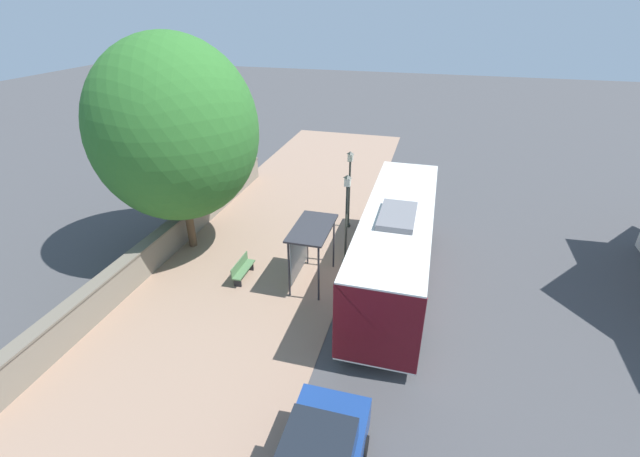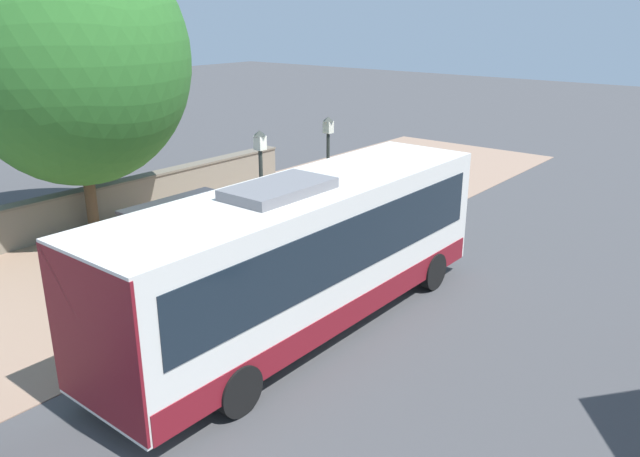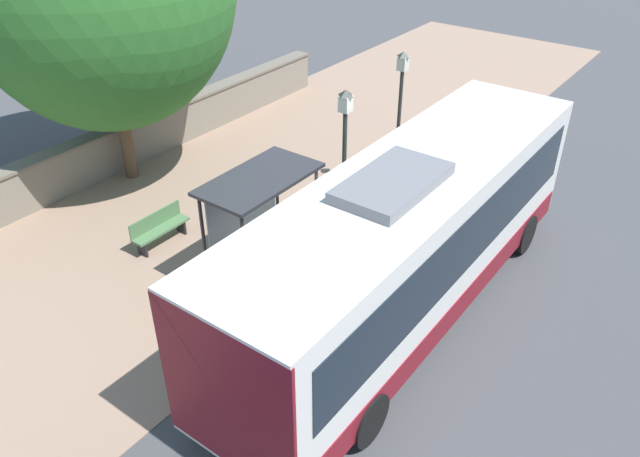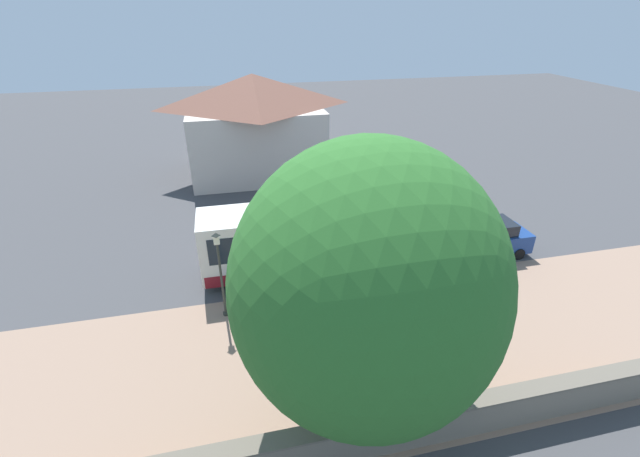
{
  "view_description": "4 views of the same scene",
  "coord_description": "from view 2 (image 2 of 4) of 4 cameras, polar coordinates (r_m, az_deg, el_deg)",
  "views": [
    {
      "loc": [
        2.84,
        -15.13,
        10.58
      ],
      "look_at": [
        -1.17,
        -0.34,
        2.37
      ],
      "focal_mm": 24.0,
      "sensor_mm": 36.0,
      "label": 1
    },
    {
      "loc": [
        10.45,
        -9.92,
        7.01
      ],
      "look_at": [
        0.47,
        2.38,
        1.52
      ],
      "focal_mm": 35.0,
      "sensor_mm": 36.0,
      "label": 2
    },
    {
      "loc": [
        6.74,
        -9.48,
        8.96
      ],
      "look_at": [
        -0.34,
        0.07,
        1.28
      ],
      "focal_mm": 35.0,
      "sensor_mm": 36.0,
      "label": 3
    },
    {
      "loc": [
        -16.4,
        3.82,
        12.17
      ],
      "look_at": [
        2.01,
        -0.41,
        2.2
      ],
      "focal_mm": 24.0,
      "sensor_mm": 36.0,
      "label": 4
    }
  ],
  "objects": [
    {
      "name": "ground_plane",
      "position": [
        16.02,
        -6.73,
        -6.97
      ],
      "size": [
        120.0,
        120.0,
        0.0
      ],
      "primitive_type": "plane",
      "color": "#424244",
      "rests_on": "ground"
    },
    {
      "name": "bus",
      "position": [
        14.11,
        -1.42,
        -2.17
      ],
      "size": [
        2.75,
        10.8,
        3.65
      ],
      "color": "silver",
      "rests_on": "ground"
    },
    {
      "name": "sidewalk_plaza",
      "position": [
        19.26,
        -16.17,
        -2.99
      ],
      "size": [
        9.0,
        44.0,
        0.02
      ],
      "color": "#937560",
      "rests_on": "ground"
    },
    {
      "name": "stone_wall",
      "position": [
        22.34,
        -22.37,
        1.24
      ],
      "size": [
        0.6,
        20.0,
        1.39
      ],
      "color": "slate",
      "rests_on": "ground"
    },
    {
      "name": "street_lamp_far",
      "position": [
        18.97,
        0.74,
        5.21
      ],
      "size": [
        0.28,
        0.28,
        4.12
      ],
      "color": "#2D332D",
      "rests_on": "ground"
    },
    {
      "name": "shade_tree",
      "position": [
        21.16,
        -21.63,
        14.23
      ],
      "size": [
        7.12,
        7.12,
        9.6
      ],
      "color": "brown",
      "rests_on": "ground"
    },
    {
      "name": "street_lamp_near",
      "position": [
        16.04,
        -5.35,
        2.83
      ],
      "size": [
        0.28,
        0.28,
        4.27
      ],
      "color": "#2D332D",
      "rests_on": "ground"
    },
    {
      "name": "bus_shelter",
      "position": [
        15.91,
        -12.71,
        0.66
      ],
      "size": [
        1.5,
        2.79,
        2.59
      ],
      "color": "#2D2D33",
      "rests_on": "ground"
    },
    {
      "name": "bench",
      "position": [
        18.32,
        -19.33,
        -2.91
      ],
      "size": [
        0.4,
        1.6,
        0.88
      ],
      "color": "#4C7247",
      "rests_on": "ground"
    },
    {
      "name": "pedestrian",
      "position": [
        18.44,
        2.99,
        -0.04
      ],
      "size": [
        0.34,
        0.22,
        1.65
      ],
      "color": "#2D3347",
      "rests_on": "ground"
    }
  ]
}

